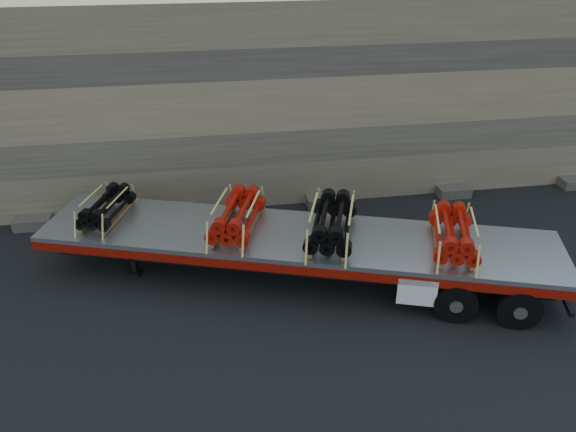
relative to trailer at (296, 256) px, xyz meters
name	(u,v)px	position (x,y,z in m)	size (l,w,h in m)	color
ground	(290,285)	(-0.24, -0.37, -0.73)	(120.00, 120.00, 0.00)	black
rock_wall	(260,100)	(-0.24, 6.13, 2.77)	(44.00, 3.00, 7.00)	#7A6B54
trailer	(296,256)	(0.00, 0.00, 0.00)	(14.51, 2.79, 1.45)	#A6A8AD
bundle_front	(106,208)	(-5.31, 1.79, 1.08)	(1.00, 1.99, 0.71)	black
bundle_midfront	(237,216)	(-1.59, 0.54, 1.15)	(1.19, 2.37, 0.84)	#B51509
bundle_midrear	(332,223)	(0.93, -0.32, 1.17)	(1.24, 2.49, 0.88)	black
bundle_rear	(454,234)	(4.01, -1.36, 1.13)	(1.15, 2.30, 0.82)	#B51509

